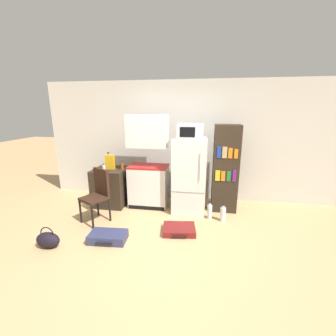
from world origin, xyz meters
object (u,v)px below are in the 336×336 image
Objects in this scene: kitchen_hutch at (148,166)px; handbag at (48,240)px; microwave at (191,131)px; water_bottle_middle at (223,214)px; side_table at (111,187)px; bottle_amber_beer at (122,166)px; refrigerator at (189,175)px; bottle_clear_short at (104,168)px; bottle_ketchup_red at (114,163)px; water_bottle_front at (210,211)px; bookshelf at (225,169)px; cereal_box at (110,162)px; suitcase_small_flat at (108,237)px; suitcase_large_flat at (179,229)px; chair at (98,191)px; bottle_olive_oil at (109,160)px.

kitchen_hutch reaches higher than handbag.
water_bottle_middle is at bearing -31.63° from microwave.
bottle_amber_beer is (0.28, -0.01, 0.47)m from side_table.
bottle_clear_short is (-1.69, -0.21, 0.12)m from refrigerator.
bottle_ketchup_red is 2.24m from water_bottle_front.
refrigerator reaches higher than bottle_amber_beer.
refrigerator is 4.28× the size of water_bottle_front.
handbag is at bearing -100.47° from bottle_clear_short.
handbag is at bearing -109.05° from bottle_amber_beer.
cereal_box is at bearing -176.40° from bookshelf.
suitcase_small_flat is at bearing -72.18° from bottle_ketchup_red.
suitcase_large_flat is (-0.09, -0.92, -1.55)m from microwave.
handbag reaches higher than suitcase_large_flat.
cereal_box is 2.46m from water_bottle_middle.
kitchen_hutch is 6.31× the size of cereal_box.
kitchen_hutch reaches higher than refrigerator.
cereal_box is at bearing 171.16° from water_bottle_front.
side_table is 0.42× the size of kitchen_hutch.
microwave is 0.80× the size of suitcase_small_flat.
microwave is 2.35m from suitcase_small_flat.
suitcase_large_flat is at bearing 21.56° from handbag.
kitchen_hutch is 1.29× the size of refrigerator.
refrigerator reaches higher than water_bottle_front.
bottle_amber_beer is at bearing -33.21° from bottle_ketchup_red.
side_table is at bearing -174.81° from kitchen_hutch.
cereal_box is at bearing -177.04° from bottle_amber_beer.
bottle_olive_oil is at bearing 129.93° from chair.
kitchen_hutch is at bearing 5.19° from side_table.
water_bottle_middle is (1.81, 0.95, 0.07)m from suitcase_small_flat.
suitcase_small_flat is 1.64× the size of handbag.
handbag is (-0.32, -1.82, -0.75)m from bottle_ketchup_red.
chair is at bearing -155.75° from microwave.
refrigerator reaches higher than bottle_olive_oil.
bottle_amber_beer is at bearing 102.58° from chair.
bottle_clear_short is 1.49m from suitcase_small_flat.
refrigerator is at bearing -5.28° from kitchen_hutch.
bottle_ketchup_red is 0.21× the size of chair.
chair is at bearing -78.68° from bottle_clear_short.
side_table is 1.49m from suitcase_small_flat.
refrigerator is 1.90m from suitcase_small_flat.
refrigerator is at bearing 0.55° from cereal_box.
refrigerator is at bearing 45.42° from suitcase_small_flat.
water_bottle_front is 0.25m from water_bottle_middle.
bottle_clear_short is at bearing 129.71° from chair.
kitchen_hutch is 3.99× the size of microwave.
bottle_olive_oil is at bearing 119.65° from cereal_box.
side_table is at bearing 170.72° from water_bottle_front.
refrigerator is 1.66m from cereal_box.
bottle_clear_short is at bearing -97.32° from bottle_ketchup_red.
bottle_amber_beer is at bearing 168.89° from water_bottle_middle.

